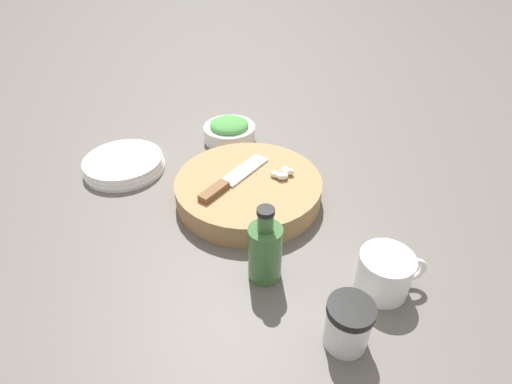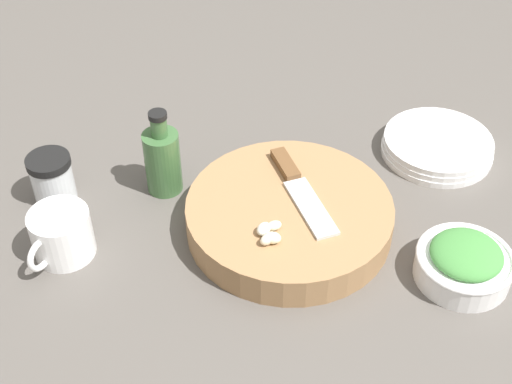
# 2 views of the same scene
# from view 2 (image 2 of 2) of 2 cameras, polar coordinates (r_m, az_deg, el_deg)

# --- Properties ---
(ground_plane) EXTENTS (5.00, 5.00, 0.00)m
(ground_plane) POSITION_cam_2_polar(r_m,az_deg,el_deg) (1.06, 0.85, -1.78)
(ground_plane) COLOR #56514C
(cutting_board) EXTENTS (0.30, 0.30, 0.05)m
(cutting_board) POSITION_cam_2_polar(r_m,az_deg,el_deg) (1.02, 2.67, -1.97)
(cutting_board) COLOR #9E754C
(cutting_board) RESTS_ON ground_plane
(chef_knife) EXTENTS (0.07, 0.19, 0.01)m
(chef_knife) POSITION_cam_2_polar(r_m,az_deg,el_deg) (1.03, 3.38, 0.47)
(chef_knife) COLOR brown
(chef_knife) RESTS_ON cutting_board
(garlic_cloves) EXTENTS (0.04, 0.05, 0.02)m
(garlic_cloves) POSITION_cam_2_polar(r_m,az_deg,el_deg) (0.95, 1.02, -3.33)
(garlic_cloves) COLOR beige
(garlic_cloves) RESTS_ON cutting_board
(herb_bowl) EXTENTS (0.13, 0.13, 0.06)m
(herb_bowl) POSITION_cam_2_polar(r_m,az_deg,el_deg) (0.99, 16.32, -5.42)
(herb_bowl) COLOR white
(herb_bowl) RESTS_ON ground_plane
(spice_jar) EXTENTS (0.07, 0.07, 0.08)m
(spice_jar) POSITION_cam_2_polar(r_m,az_deg,el_deg) (1.10, -15.99, 1.06)
(spice_jar) COLOR silver
(spice_jar) RESTS_ON ground_plane
(coffee_mug) EXTENTS (0.08, 0.10, 0.07)m
(coffee_mug) POSITION_cam_2_polar(r_m,az_deg,el_deg) (1.01, -15.33, -3.32)
(coffee_mug) COLOR white
(coffee_mug) RESTS_ON ground_plane
(plate_stack) EXTENTS (0.18, 0.18, 0.03)m
(plate_stack) POSITION_cam_2_polar(r_m,az_deg,el_deg) (1.20, 14.31, 3.61)
(plate_stack) COLOR white
(plate_stack) RESTS_ON ground_plane
(oil_bottle) EXTENTS (0.05, 0.05, 0.14)m
(oil_bottle) POSITION_cam_2_polar(r_m,az_deg,el_deg) (1.08, -7.49, 2.61)
(oil_bottle) COLOR #3D6638
(oil_bottle) RESTS_ON ground_plane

